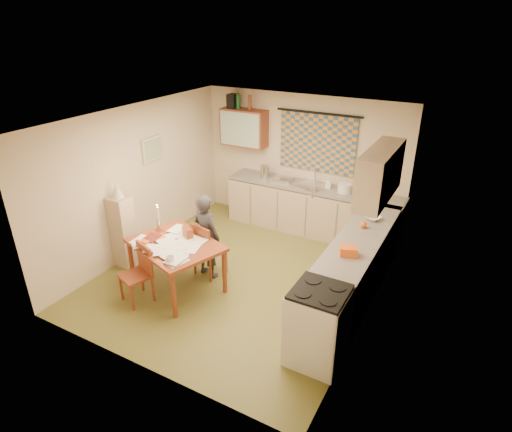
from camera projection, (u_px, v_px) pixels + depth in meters
The scene contains 44 objects.
floor at pixel (242, 276), 6.82m from camera, with size 4.00×4.50×0.02m, color brown.
ceiling at pixel (239, 117), 5.74m from camera, with size 4.00×4.50×0.02m, color white.
wall_back at pixel (302, 161), 8.07m from camera, with size 4.00×0.02×2.50m, color beige.
wall_front at pixel (131, 278), 4.49m from camera, with size 4.00×0.02×2.50m, color beige.
wall_left at pixel (138, 180), 7.16m from camera, with size 0.02×4.50×2.50m, color beige.
wall_right at pixel (377, 234), 5.41m from camera, with size 0.02×4.50×2.50m, color beige.
window_blind at pixel (317, 143), 7.74m from camera, with size 1.45×0.03×1.05m, color #2D557D.
curtain_rod at pixel (319, 113), 7.49m from camera, with size 0.04×0.04×1.60m, color black.
wall_cabinet at pixel (244, 128), 8.20m from camera, with size 0.90×0.34×0.70m, color brown.
wall_cabinet_glass at pixel (240, 129), 8.06m from camera, with size 0.84×0.02×0.64m, color #99B2A5.
upper_cabinet_right at pixel (380, 174), 5.66m from camera, with size 0.34×1.30×0.70m, color tan.
framed_print at pixel (153, 149), 7.27m from camera, with size 0.04×0.50×0.40m, color beige.
print_canvas at pixel (154, 149), 7.26m from camera, with size 0.01×0.42×0.32m, color beige.
counter_back at pixel (312, 210), 8.00m from camera, with size 3.30×0.62×0.92m.
counter_right at pixel (355, 269), 6.14m from camera, with size 0.62×2.95×0.92m.
stove at pixel (318, 326), 4.96m from camera, with size 0.63×0.63×0.98m.
sink at pixel (311, 188), 7.84m from camera, with size 0.55×0.45×0.10m, color silver.
tap at pixel (315, 176), 7.91m from camera, with size 0.03×0.03×0.28m, color silver.
dish_rack at pixel (283, 179), 8.05m from camera, with size 0.35×0.30×0.06m, color silver.
kettle at pixel (265, 172), 8.19m from camera, with size 0.18×0.18×0.24m, color silver.
mixing_bowl at pixel (345, 188), 7.51m from camera, with size 0.24×0.24×0.16m, color white.
soap_bottle at pixel (328, 183), 7.68m from camera, with size 0.12×0.12×0.21m, color white.
bowl at pixel (373, 218), 6.53m from camera, with size 0.30×0.30×0.06m, color white.
orange_bag at pixel (348, 251), 5.55m from camera, with size 0.22×0.16×0.12m, color orange.
fruit_orange at pixel (364, 225), 6.27m from camera, with size 0.10×0.10×0.10m, color orange.
speaker at pixel (233, 101), 8.10m from camera, with size 0.16×0.20×0.26m, color black.
bottle_green at pixel (238, 102), 8.05m from camera, with size 0.07×0.07×0.26m, color #195926.
bottle_brown at pixel (250, 103), 7.94m from camera, with size 0.07×0.07×0.26m, color brown.
dining_table at pixel (177, 265), 6.37m from camera, with size 1.55×1.36×0.75m.
chair_far at pixel (210, 258), 6.74m from camera, with size 0.48×0.48×0.90m.
chair_near at pixel (138, 284), 6.12m from camera, with size 0.49×0.49×0.85m.
person at pixel (207, 236), 6.56m from camera, with size 0.56×0.42×1.37m, color black.
shelf_stand at pixel (123, 232), 6.86m from camera, with size 0.32×0.30×1.20m, color tan.
lampshade at pixel (117, 191), 6.56m from camera, with size 0.20×0.20×0.22m, color beige.
letter_rack at pixel (188, 233), 6.35m from camera, with size 0.22×0.10×0.16m, color maroon.
mug at pixel (170, 259), 5.72m from camera, with size 0.11×0.11×0.09m, color white.
magazine at pixel (145, 237), 6.36m from camera, with size 0.26×0.32×0.03m, color maroon.
book at pixel (155, 235), 6.42m from camera, with size 0.27×0.29×0.02m, color orange.
orange_box at pixel (145, 242), 6.20m from camera, with size 0.12×0.08×0.04m, color orange.
eyeglasses at pixel (162, 252), 5.96m from camera, with size 0.13×0.04×0.02m, color black.
candle_holder at pixel (159, 225), 6.55m from camera, with size 0.06×0.06×0.18m, color silver.
candle at pixel (158, 214), 6.45m from camera, with size 0.02×0.02×0.22m, color white.
candle_flame at pixel (157, 205), 6.43m from camera, with size 0.02×0.02×0.02m, color #FFCC66.
papers at pixel (175, 245), 6.14m from camera, with size 1.11×1.08×0.03m.
Camera 1 is at (2.97, -4.94, 3.76)m, focal length 30.00 mm.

